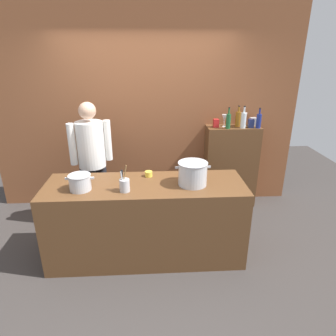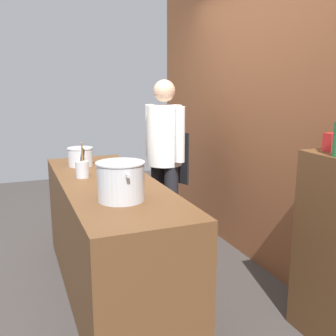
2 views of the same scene
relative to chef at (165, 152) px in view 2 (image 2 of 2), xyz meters
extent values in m
plane|color=#383330|center=(0.69, -0.73, -0.96)|extent=(8.00, 8.00, 0.00)
cube|color=brown|center=(0.69, 0.67, 0.54)|extent=(4.40, 0.10, 3.00)
cube|color=brown|center=(0.69, -0.73, -0.51)|extent=(2.15, 0.70, 0.90)
cylinder|color=black|center=(0.10, 0.03, -0.54)|extent=(0.14, 0.14, 0.84)
cylinder|color=black|center=(-0.09, -0.04, -0.54)|extent=(0.14, 0.14, 0.84)
cylinder|color=white|center=(0.00, 0.00, 0.17)|extent=(0.34, 0.34, 0.58)
cube|color=black|center=(-0.06, 0.16, -0.07)|extent=(0.29, 0.12, 0.52)
cylinder|color=white|center=(0.21, 0.07, 0.19)|extent=(0.09, 0.09, 0.52)
cylinder|color=white|center=(-0.20, -0.08, 0.19)|extent=(0.09, 0.09, 0.52)
sphere|color=tan|center=(0.00, 0.00, 0.59)|extent=(0.21, 0.21, 0.21)
cylinder|color=#B7BABF|center=(1.19, -0.76, 0.06)|extent=(0.30, 0.30, 0.24)
cylinder|color=#B7BABF|center=(1.19, -0.76, 0.18)|extent=(0.31, 0.31, 0.01)
cube|color=#B7BABF|center=(1.02, -0.76, 0.13)|extent=(0.04, 0.02, 0.02)
cube|color=#B7BABF|center=(1.36, -0.76, 0.13)|extent=(0.04, 0.02, 0.02)
cylinder|color=#B7BABF|center=(0.03, -0.82, 0.01)|extent=(0.22, 0.22, 0.16)
cylinder|color=#B7BABF|center=(0.03, -0.82, 0.10)|extent=(0.23, 0.23, 0.01)
cube|color=#B7BABF|center=(-0.10, -0.82, 0.06)|extent=(0.04, 0.02, 0.02)
cube|color=#B7BABF|center=(0.16, -0.82, 0.06)|extent=(0.04, 0.02, 0.02)
cylinder|color=#B7BABF|center=(0.48, -0.89, 0.00)|extent=(0.10, 0.10, 0.13)
cylinder|color=#262626|center=(0.46, -0.89, 0.06)|extent=(0.02, 0.05, 0.21)
cylinder|color=#B7BABF|center=(0.47, -0.90, 0.06)|extent=(0.04, 0.04, 0.20)
cylinder|color=olive|center=(0.49, -0.88, 0.09)|extent=(0.06, 0.02, 0.26)
cylinder|color=#262626|center=(0.46, -0.88, 0.06)|extent=(0.03, 0.04, 0.20)
cylinder|color=yellow|center=(0.72, -0.52, -0.04)|extent=(0.08, 0.08, 0.06)
cube|color=red|center=(1.68, 0.45, 0.31)|extent=(0.07, 0.07, 0.11)
camera|label=1|loc=(0.76, -3.59, 1.26)|focal=31.49mm
camera|label=2|loc=(3.56, -1.39, 0.68)|focal=42.42mm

